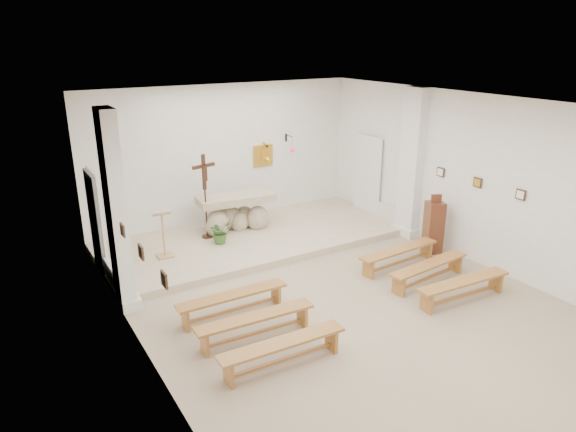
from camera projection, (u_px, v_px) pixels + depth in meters
ground at (345, 304)px, 9.22m from camera, size 7.00×10.00×0.00m
wall_left at (143, 255)px, 6.94m from camera, size 0.02×10.00×3.50m
wall_right at (487, 183)px, 10.35m from camera, size 0.02×10.00×3.50m
wall_back at (225, 156)px, 12.67m from camera, size 7.00×0.02×3.50m
ceiling at (353, 108)px, 8.07m from camera, size 7.00×10.00×0.02m
sanctuary_platform at (255, 238)px, 12.02m from camera, size 6.98×3.00×0.15m
pilaster_left at (116, 213)px, 8.61m from camera, size 0.26×0.55×3.50m
pilaster_right at (412, 164)px, 11.90m from camera, size 0.26×0.55×3.50m
gold_wall_relief at (263, 156)px, 13.19m from camera, size 0.55×0.04×0.55m
sanctuary_lamp at (291, 148)px, 13.28m from camera, size 0.11×0.36×0.44m
station_frame_left_front at (164, 280)px, 6.31m from camera, size 0.03×0.20×0.20m
station_frame_left_mid at (141, 252)px, 7.12m from camera, size 0.03×0.20×0.20m
station_frame_left_rear at (122, 230)px, 7.93m from camera, size 0.03×0.20×0.20m
station_frame_right_front at (521, 195)px, 9.70m from camera, size 0.03×0.20×0.20m
station_frame_right_mid at (478, 182)px, 10.51m from camera, size 0.03×0.20×0.20m
station_frame_right_rear at (441, 172)px, 11.32m from camera, size 0.03×0.20×0.20m
radiator_left at (112, 277)px, 9.64m from camera, size 0.10×0.85×0.52m
radiator_right at (389, 215)px, 12.99m from camera, size 0.10×0.85×0.52m
altar at (236, 215)px, 12.26m from camera, size 1.88×0.90×0.94m
lectern at (163, 234)px, 10.67m from camera, size 0.40×0.35×1.06m
crucifix_stand at (205, 190)px, 11.52m from camera, size 0.58×0.26×1.95m
potted_plant at (220, 232)px, 11.47m from camera, size 0.59×0.54×0.54m
donation_pedestal at (433, 227)px, 11.28m from camera, size 0.46×0.46×1.34m
bench_left_front at (233, 299)px, 8.75m from camera, size 1.97×0.34×0.42m
bench_right_front at (399, 253)px, 10.60m from camera, size 1.98×0.43×0.42m
bench_left_second at (255, 321)px, 8.07m from camera, size 1.98×0.41×0.42m
bench_right_second at (429, 268)px, 9.92m from camera, size 1.99×0.50×0.42m
bench_left_third at (283, 348)px, 7.39m from camera, size 1.97×0.38×0.42m
bench_right_third at (463, 285)px, 9.24m from camera, size 1.98×0.44×0.42m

